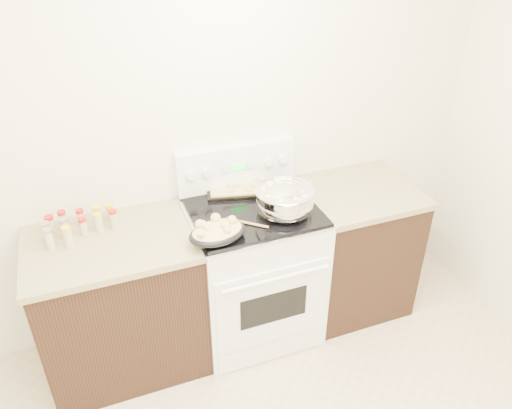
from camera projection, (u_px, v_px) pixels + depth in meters
name	position (u px, v px, depth m)	size (l,w,h in m)	color
room_shell	(318.00, 254.00, 1.31)	(4.10, 3.60, 2.75)	#EBE6CB
counter_left	(122.00, 303.00, 2.96)	(0.93, 0.67, 0.92)	black
counter_right	(352.00, 247.00, 3.43)	(0.73, 0.67, 0.92)	black
kitchen_range	(253.00, 268.00, 3.19)	(0.78, 0.73, 1.22)	white
mixing_bowl	(285.00, 201.00, 2.87)	(0.42, 0.42, 0.20)	silver
roasting_pan	(217.00, 231.00, 2.66)	(0.36, 0.28, 0.11)	black
baking_sheet	(239.00, 186.00, 3.14)	(0.46, 0.37, 0.06)	black
wooden_spoon	(241.00, 229.00, 2.75)	(0.21, 0.18, 0.04)	tan
blue_ladle	(306.00, 198.00, 3.00)	(0.18, 0.23, 0.09)	#8FCED6
spice_jars	(76.00, 225.00, 2.74)	(0.40, 0.23, 0.12)	#BFB28C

